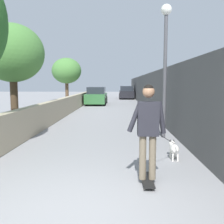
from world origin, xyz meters
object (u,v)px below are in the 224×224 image
object	(u,v)px
lamp_post	(165,48)
tree_left_mid	(12,54)
car_far	(126,93)
dog	(174,148)
person_skateboarder	(148,124)
tree_left_far	(67,71)
skateboard	(147,180)
car_near	(96,96)

from	to	relation	value
lamp_post	tree_left_mid	bearing A→B (deg)	70.56
car_far	dog	bearing A→B (deg)	-179.08
lamp_post	person_skateboarder	size ratio (longest dim) A/B	2.53
tree_left_mid	tree_left_far	bearing A→B (deg)	0.30
person_skateboarder	lamp_post	bearing A→B (deg)	-13.95
tree_left_far	skateboard	xyz separation A→B (m)	(-17.72, -5.08, -2.86)
tree_left_far	skateboard	size ratio (longest dim) A/B	5.07
skateboard	tree_left_mid	bearing A→B (deg)	38.91
dog	car_near	xyz separation A→B (m)	(16.55, 3.33, 0.44)
lamp_post	skateboard	world-z (taller)	lamp_post
lamp_post	car_near	size ratio (longest dim) A/B	1.01
lamp_post	car_near	xyz separation A→B (m)	(14.00, 3.53, -2.31)
tree_left_far	dog	distance (m)	17.43
skateboard	car_near	world-z (taller)	car_near
car_near	person_skateboarder	bearing A→B (deg)	-172.09
person_skateboarder	car_far	bearing A→B (deg)	-0.90
dog	car_far	distance (m)	24.94
lamp_post	skateboard	distance (m)	5.15
tree_left_far	person_skateboarder	distance (m)	18.53
tree_left_far	person_skateboarder	xyz separation A→B (m)	(-17.72, -5.08, -1.82)
lamp_post	tree_left_far	bearing A→B (deg)	24.10
tree_left_far	car_near	distance (m)	3.41
tree_left_far	skateboard	world-z (taller)	tree_left_far
person_skateboarder	dog	xyz separation A→B (m)	(1.53, -0.82, -0.84)
skateboard	car_far	distance (m)	26.48
skateboard	person_skateboarder	world-z (taller)	person_skateboarder
tree_left_mid	tree_left_far	xyz separation A→B (m)	(11.50, 0.06, -0.17)
person_skateboarder	skateboard	bearing A→B (deg)	-63.43
car_near	car_far	size ratio (longest dim) A/B	1.10
tree_left_far	car_far	size ratio (longest dim) A/B	1.02
skateboard	car_far	bearing A→B (deg)	-0.90
person_skateboarder	dog	distance (m)	1.93
tree_left_far	car_near	world-z (taller)	tree_left_far
tree_left_far	person_skateboarder	size ratio (longest dim) A/B	2.32
tree_left_mid	lamp_post	xyz separation A→B (m)	(-2.13, -6.04, -0.08)
dog	car_near	size ratio (longest dim) A/B	0.42
car_near	dog	bearing A→B (deg)	-168.63
lamp_post	car_near	world-z (taller)	lamp_post
tree_left_far	skateboard	distance (m)	18.66
tree_left_mid	dog	world-z (taller)	tree_left_mid
skateboard	dog	distance (m)	1.75
lamp_post	car_far	distance (m)	22.50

